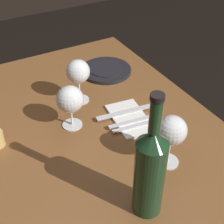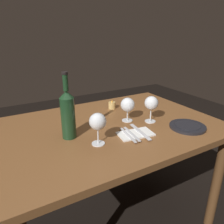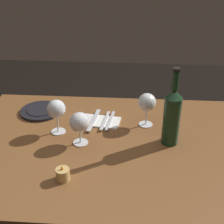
{
  "view_description": "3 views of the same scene",
  "coord_description": "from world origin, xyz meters",
  "px_view_note": "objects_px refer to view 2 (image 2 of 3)",
  "views": [
    {
      "loc": [
        -0.67,
        0.29,
        1.45
      ],
      "look_at": [
        -0.02,
        -0.07,
        0.87
      ],
      "focal_mm": 53.06,
      "sensor_mm": 36.0,
      "label": 1
    },
    {
      "loc": [
        -0.57,
        -1.03,
        1.28
      ],
      "look_at": [
        -0.01,
        -0.05,
        0.84
      ],
      "focal_mm": 34.61,
      "sensor_mm": 36.0,
      "label": 2
    },
    {
      "loc": [
        -0.09,
        1.15,
        1.54
      ],
      "look_at": [
        -0.0,
        -0.09,
        0.85
      ],
      "focal_mm": 51.33,
      "sensor_mm": 36.0,
      "label": 3
    }
  ],
  "objects_px": {
    "votive_candle": "(112,105)",
    "dinner_plate": "(188,126)",
    "folded_napkin": "(136,134)",
    "fork_outer": "(128,135)",
    "wine_glass_right": "(98,122)",
    "wine_glass_centre": "(127,105)",
    "wine_glass_left": "(151,104)",
    "fork_inner": "(132,134)",
    "wine_bottle": "(68,113)",
    "table_knife": "(140,132)"
  },
  "relations": [
    {
      "from": "wine_bottle",
      "to": "fork_inner",
      "type": "bearing_deg",
      "value": -26.83
    },
    {
      "from": "wine_bottle",
      "to": "table_knife",
      "type": "relative_size",
      "value": 1.65
    },
    {
      "from": "folded_napkin",
      "to": "votive_candle",
      "type": "bearing_deg",
      "value": 77.46
    },
    {
      "from": "wine_glass_centre",
      "to": "fork_inner",
      "type": "relative_size",
      "value": 0.83
    },
    {
      "from": "fork_inner",
      "to": "fork_outer",
      "type": "height_order",
      "value": "same"
    },
    {
      "from": "wine_glass_right",
      "to": "dinner_plate",
      "type": "distance_m",
      "value": 0.55
    },
    {
      "from": "wine_bottle",
      "to": "dinner_plate",
      "type": "bearing_deg",
      "value": -19.71
    },
    {
      "from": "wine_glass_left",
      "to": "fork_inner",
      "type": "height_order",
      "value": "wine_glass_left"
    },
    {
      "from": "table_knife",
      "to": "wine_bottle",
      "type": "bearing_deg",
      "value": 156.9
    },
    {
      "from": "wine_glass_right",
      "to": "fork_inner",
      "type": "xyz_separation_m",
      "value": [
        0.2,
        -0.01,
        -0.11
      ]
    },
    {
      "from": "wine_glass_right",
      "to": "fork_outer",
      "type": "distance_m",
      "value": 0.2
    },
    {
      "from": "wine_glass_left",
      "to": "fork_outer",
      "type": "xyz_separation_m",
      "value": [
        -0.23,
        -0.1,
        -0.11
      ]
    },
    {
      "from": "votive_candle",
      "to": "table_knife",
      "type": "relative_size",
      "value": 0.32
    },
    {
      "from": "votive_candle",
      "to": "fork_outer",
      "type": "bearing_deg",
      "value": -108.8
    },
    {
      "from": "wine_bottle",
      "to": "dinner_plate",
      "type": "distance_m",
      "value": 0.69
    },
    {
      "from": "wine_glass_left",
      "to": "table_knife",
      "type": "distance_m",
      "value": 0.21
    },
    {
      "from": "wine_glass_left",
      "to": "votive_candle",
      "type": "height_order",
      "value": "wine_glass_left"
    },
    {
      "from": "wine_glass_centre",
      "to": "wine_glass_left",
      "type": "bearing_deg",
      "value": -36.11
    },
    {
      "from": "wine_glass_centre",
      "to": "votive_candle",
      "type": "distance_m",
      "value": 0.25
    },
    {
      "from": "wine_glass_right",
      "to": "wine_bottle",
      "type": "relative_size",
      "value": 0.47
    },
    {
      "from": "wine_glass_left",
      "to": "wine_glass_centre",
      "type": "xyz_separation_m",
      "value": [
        -0.12,
        0.08,
        -0.02
      ]
    },
    {
      "from": "fork_outer",
      "to": "votive_candle",
      "type": "bearing_deg",
      "value": 71.2
    },
    {
      "from": "dinner_plate",
      "to": "table_knife",
      "type": "relative_size",
      "value": 0.98
    },
    {
      "from": "fork_outer",
      "to": "table_knife",
      "type": "xyz_separation_m",
      "value": [
        0.08,
        0.0,
        0.0
      ]
    },
    {
      "from": "dinner_plate",
      "to": "fork_inner",
      "type": "height_order",
      "value": "dinner_plate"
    },
    {
      "from": "votive_candle",
      "to": "fork_inner",
      "type": "xyz_separation_m",
      "value": [
        -0.12,
        -0.42,
        -0.01
      ]
    },
    {
      "from": "wine_bottle",
      "to": "folded_napkin",
      "type": "bearing_deg",
      "value": -25.01
    },
    {
      "from": "folded_napkin",
      "to": "fork_outer",
      "type": "height_order",
      "value": "fork_outer"
    },
    {
      "from": "wine_glass_right",
      "to": "table_knife",
      "type": "xyz_separation_m",
      "value": [
        0.25,
        -0.01,
        -0.11
      ]
    },
    {
      "from": "wine_glass_centre",
      "to": "folded_napkin",
      "type": "distance_m",
      "value": 0.22
    },
    {
      "from": "dinner_plate",
      "to": "wine_glass_centre",
      "type": "bearing_deg",
      "value": 133.21
    },
    {
      "from": "wine_glass_left",
      "to": "votive_candle",
      "type": "xyz_separation_m",
      "value": [
        -0.09,
        0.32,
        -0.09
      ]
    },
    {
      "from": "wine_glass_right",
      "to": "wine_glass_centre",
      "type": "distance_m",
      "value": 0.34
    },
    {
      "from": "fork_inner",
      "to": "fork_outer",
      "type": "xyz_separation_m",
      "value": [
        -0.03,
        0.0,
        0.0
      ]
    },
    {
      "from": "folded_napkin",
      "to": "fork_inner",
      "type": "bearing_deg",
      "value": -180.0
    },
    {
      "from": "wine_glass_right",
      "to": "fork_outer",
      "type": "height_order",
      "value": "wine_glass_right"
    },
    {
      "from": "wine_glass_centre",
      "to": "wine_bottle",
      "type": "bearing_deg",
      "value": -174.69
    },
    {
      "from": "wine_glass_left",
      "to": "votive_candle",
      "type": "relative_size",
      "value": 2.43
    },
    {
      "from": "votive_candle",
      "to": "dinner_plate",
      "type": "distance_m",
      "value": 0.55
    },
    {
      "from": "wine_glass_left",
      "to": "fork_inner",
      "type": "xyz_separation_m",
      "value": [
        -0.21,
        -0.1,
        -0.11
      ]
    },
    {
      "from": "table_knife",
      "to": "wine_glass_centre",
      "type": "bearing_deg",
      "value": 78.89
    },
    {
      "from": "dinner_plate",
      "to": "folded_napkin",
      "type": "bearing_deg",
      "value": 166.09
    },
    {
      "from": "dinner_plate",
      "to": "fork_inner",
      "type": "bearing_deg",
      "value": 167.08
    },
    {
      "from": "wine_glass_centre",
      "to": "table_knife",
      "type": "bearing_deg",
      "value": -101.11
    },
    {
      "from": "fork_outer",
      "to": "folded_napkin",
      "type": "bearing_deg",
      "value": 0.0
    },
    {
      "from": "wine_glass_left",
      "to": "wine_glass_centre",
      "type": "relative_size",
      "value": 1.09
    },
    {
      "from": "wine_glass_centre",
      "to": "wine_bottle",
      "type": "distance_m",
      "value": 0.39
    },
    {
      "from": "wine_bottle",
      "to": "fork_outer",
      "type": "xyz_separation_m",
      "value": [
        0.27,
        -0.15,
        -0.12
      ]
    },
    {
      "from": "folded_napkin",
      "to": "fork_outer",
      "type": "distance_m",
      "value": 0.05
    },
    {
      "from": "folded_napkin",
      "to": "wine_bottle",
      "type": "bearing_deg",
      "value": 154.99
    }
  ]
}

